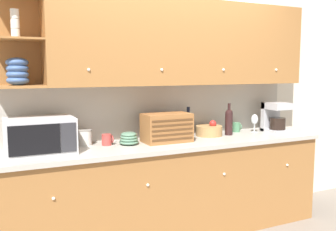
{
  "coord_description": "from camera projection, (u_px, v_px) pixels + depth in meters",
  "views": [
    {
      "loc": [
        -1.59,
        -3.53,
        1.63
      ],
      "look_at": [
        0.0,
        -0.22,
        1.19
      ],
      "focal_mm": 40.0,
      "sensor_mm": 36.0,
      "label": 1
    }
  ],
  "objects": [
    {
      "name": "wine_bottle",
      "position": [
        188.0,
        123.0,
        3.91
      ],
      "size": [
        0.09,
        0.09,
        0.31
      ],
      "color": "black",
      "rests_on": "counter_unit"
    },
    {
      "name": "ground_plane",
      "position": [
        159.0,
        222.0,
        4.04
      ],
      "size": [
        24.0,
        24.0,
        0.0
      ],
      "primitive_type": "plane",
      "color": "slate"
    },
    {
      "name": "backsplash_panel",
      "position": [
        159.0,
        111.0,
        3.89
      ],
      "size": [
        3.15,
        0.01,
        0.55
      ],
      "color": "#B7B2A8",
      "rests_on": "counter_unit"
    },
    {
      "name": "second_wine_bottle",
      "position": [
        229.0,
        121.0,
        4.01
      ],
      "size": [
        0.08,
        0.08,
        0.34
      ],
      "color": "black",
      "rests_on": "counter_unit"
    },
    {
      "name": "coffee_maker",
      "position": [
        275.0,
        117.0,
        4.24
      ],
      "size": [
        0.23,
        0.27,
        0.33
      ],
      "color": "#B7B7BC",
      "rests_on": "counter_unit"
    },
    {
      "name": "wine_glass",
      "position": [
        255.0,
        120.0,
        4.19
      ],
      "size": [
        0.08,
        0.08,
        0.2
      ],
      "color": "silver",
      "rests_on": "counter_unit"
    },
    {
      "name": "storage_canister",
      "position": [
        85.0,
        137.0,
        3.46
      ],
      "size": [
        0.13,
        0.13,
        0.15
      ],
      "color": "silver",
      "rests_on": "counter_unit"
    },
    {
      "name": "wall_back",
      "position": [
        158.0,
        102.0,
        3.91
      ],
      "size": [
        5.55,
        0.06,
        2.6
      ],
      "color": "silver",
      "rests_on": "ground_plane"
    },
    {
      "name": "counter_unit",
      "position": [
        172.0,
        188.0,
        3.7
      ],
      "size": [
        3.17,
        0.66,
        0.94
      ],
      "color": "#A36B38",
      "rests_on": "ground_plane"
    },
    {
      "name": "microwave",
      "position": [
        40.0,
        136.0,
        3.12
      ],
      "size": [
        0.56,
        0.39,
        0.3
      ],
      "color": "silver",
      "rests_on": "counter_unit"
    },
    {
      "name": "fruit_basket",
      "position": [
        209.0,
        130.0,
        3.97
      ],
      "size": [
        0.28,
        0.28,
        0.17
      ],
      "color": "#A87F4C",
      "rests_on": "counter_unit"
    },
    {
      "name": "mug_blue_second",
      "position": [
        237.0,
        127.0,
        4.22
      ],
      "size": [
        0.1,
        0.08,
        0.11
      ],
      "color": "#4C845B",
      "rests_on": "counter_unit"
    },
    {
      "name": "bowl_stack_on_counter",
      "position": [
        129.0,
        139.0,
        3.5
      ],
      "size": [
        0.18,
        0.18,
        0.12
      ],
      "color": "slate",
      "rests_on": "counter_unit"
    },
    {
      "name": "bread_box",
      "position": [
        167.0,
        128.0,
        3.62
      ],
      "size": [
        0.46,
        0.27,
        0.28
      ],
      "color": "#996033",
      "rests_on": "counter_unit"
    },
    {
      "name": "upper_cabinets",
      "position": [
        181.0,
        43.0,
        3.72
      ],
      "size": [
        3.15,
        0.38,
        0.83
      ],
      "color": "#A36B38",
      "rests_on": "backsplash_panel"
    },
    {
      "name": "mug",
      "position": [
        107.0,
        140.0,
        3.47
      ],
      "size": [
        0.1,
        0.09,
        0.1
      ],
      "color": "#B73D38",
      "rests_on": "counter_unit"
    }
  ]
}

